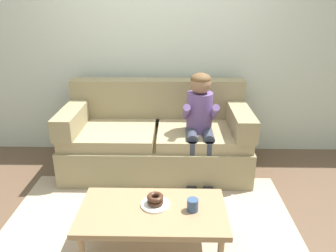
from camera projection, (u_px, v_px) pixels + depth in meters
ground at (151, 213)px, 2.88m from camera, size 10.00×10.00×0.00m
wall_back at (158, 34)px, 3.68m from camera, size 8.00×0.10×2.80m
area_rug at (149, 231)px, 2.65m from camera, size 2.42×1.70×0.01m
couch at (157, 139)px, 3.55m from camera, size 1.93×0.90×0.93m
coffee_table at (153, 214)px, 2.31m from camera, size 1.04×0.56×0.38m
person_child at (200, 117)px, 3.23m from camera, size 0.34×0.58×1.10m
plate at (155, 204)px, 2.34m from camera, size 0.21×0.21×0.01m
donut at (155, 201)px, 2.33m from camera, size 0.15×0.15×0.04m
donut_second at (155, 197)px, 2.32m from camera, size 0.14×0.14×0.04m
mug at (193, 205)px, 2.27m from camera, size 0.08×0.08×0.09m
toy_controller at (108, 204)px, 2.96m from camera, size 0.23×0.09×0.05m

